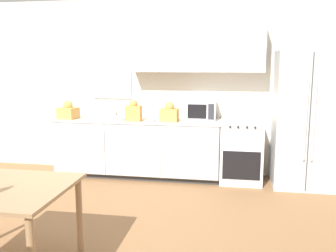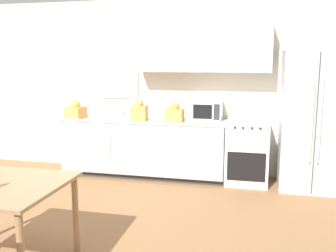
{
  "view_description": "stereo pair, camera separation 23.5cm",
  "coord_description": "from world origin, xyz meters",
  "px_view_note": "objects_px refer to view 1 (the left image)",
  "views": [
    {
      "loc": [
        1.18,
        -3.4,
        1.75
      ],
      "look_at": [
        0.49,
        0.6,
        1.05
      ],
      "focal_mm": 40.0,
      "sensor_mm": 36.0,
      "label": 1
    },
    {
      "loc": [
        1.41,
        -3.35,
        1.75
      ],
      "look_at": [
        0.49,
        0.6,
        1.05
      ],
      "focal_mm": 40.0,
      "sensor_mm": 36.0,
      "label": 2
    }
  ],
  "objects_px": {
    "refrigerator": "(304,120)",
    "dining_table": "(1,198)",
    "microwave": "(201,110)",
    "coffee_mug": "(151,119)",
    "oven_range": "(241,151)"
  },
  "relations": [
    {
      "from": "oven_range",
      "to": "coffee_mug",
      "type": "xyz_separation_m",
      "value": [
        -1.31,
        -0.23,
        0.48
      ]
    },
    {
      "from": "refrigerator",
      "to": "microwave",
      "type": "height_order",
      "value": "refrigerator"
    },
    {
      "from": "refrigerator",
      "to": "microwave",
      "type": "relative_size",
      "value": 4.44
    },
    {
      "from": "oven_range",
      "to": "dining_table",
      "type": "distance_m",
      "value": 3.47
    },
    {
      "from": "coffee_mug",
      "to": "refrigerator",
      "type": "bearing_deg",
      "value": 5.05
    },
    {
      "from": "refrigerator",
      "to": "dining_table",
      "type": "distance_m",
      "value": 3.99
    },
    {
      "from": "oven_range",
      "to": "refrigerator",
      "type": "distance_m",
      "value": 0.99
    },
    {
      "from": "oven_range",
      "to": "refrigerator",
      "type": "xyz_separation_m",
      "value": [
        0.85,
        -0.04,
        0.49
      ]
    },
    {
      "from": "microwave",
      "to": "coffee_mug",
      "type": "height_order",
      "value": "microwave"
    },
    {
      "from": "coffee_mug",
      "to": "microwave",
      "type": "bearing_deg",
      "value": 26.38
    },
    {
      "from": "coffee_mug",
      "to": "dining_table",
      "type": "relative_size",
      "value": 0.1
    },
    {
      "from": "microwave",
      "to": "coffee_mug",
      "type": "relative_size",
      "value": 3.72
    },
    {
      "from": "microwave",
      "to": "dining_table",
      "type": "bearing_deg",
      "value": -115.14
    },
    {
      "from": "microwave",
      "to": "coffee_mug",
      "type": "bearing_deg",
      "value": -153.62
    },
    {
      "from": "dining_table",
      "to": "refrigerator",
      "type": "bearing_deg",
      "value": 44.52
    }
  ]
}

